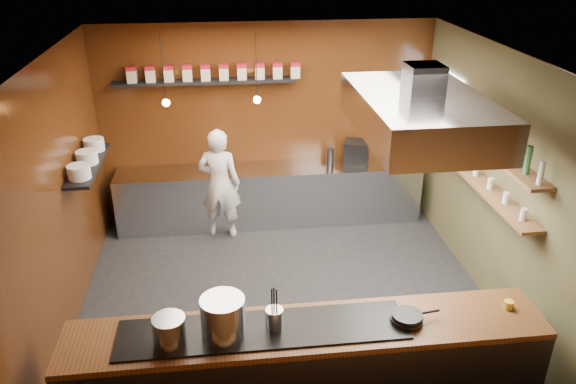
{
  "coord_description": "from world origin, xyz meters",
  "views": [
    {
      "loc": [
        -0.66,
        -5.61,
        4.2
      ],
      "look_at": [
        0.06,
        0.4,
        1.33
      ],
      "focal_mm": 35.0,
      "sensor_mm": 36.0,
      "label": 1
    }
  ],
  "objects": [
    {
      "name": "bottle_shelf_upper",
      "position": [
        2.34,
        0.3,
        1.92
      ],
      "size": [
        0.26,
        2.8,
        0.04
      ],
      "primitive_type": "cube",
      "color": "brown",
      "rests_on": "right_wall"
    },
    {
      "name": "frying_pan",
      "position": [
        0.91,
        -1.64,
        0.98
      ],
      "size": [
        0.47,
        0.3,
        0.08
      ],
      "color": "black",
      "rests_on": "pass_counter"
    },
    {
      "name": "pass_counter",
      "position": [
        -0.0,
        -1.6,
        0.47
      ],
      "size": [
        4.4,
        0.72,
        0.94
      ],
      "color": "#38383D",
      "rests_on": "floor"
    },
    {
      "name": "espresso_machine",
      "position": [
        1.33,
        2.21,
        1.08
      ],
      "size": [
        0.45,
        0.44,
        0.36
      ],
      "primitive_type": "cube",
      "rotation": [
        0.0,
        0.0,
        -0.34
      ],
      "color": "black",
      "rests_on": "prep_counter"
    },
    {
      "name": "stockpot_large",
      "position": [
        -0.75,
        -1.64,
        1.13
      ],
      "size": [
        0.46,
        0.46,
        0.38
      ],
      "primitive_type": "cylinder",
      "rotation": [
        0.0,
        0.0,
        -0.2
      ],
      "color": "silver",
      "rests_on": "pass_counter"
    },
    {
      "name": "bottles",
      "position": [
        2.34,
        0.3,
        2.06
      ],
      "size": [
        0.06,
        2.66,
        0.24
      ],
      "color": "silver",
      "rests_on": "bottle_shelf_upper"
    },
    {
      "name": "stockpot_small",
      "position": [
        -1.21,
        -1.7,
        1.07
      ],
      "size": [
        0.32,
        0.32,
        0.27
      ],
      "primitive_type": "cylinder",
      "rotation": [
        0.0,
        0.0,
        0.13
      ],
      "color": "#B8BBBF",
      "rests_on": "pass_counter"
    },
    {
      "name": "extractor_hood",
      "position": [
        1.3,
        -0.4,
        2.51
      ],
      "size": [
        1.2,
        2.0,
        0.72
      ],
      "color": "#38383D",
      "rests_on": "ceiling"
    },
    {
      "name": "left_wall",
      "position": [
        -2.5,
        0.0,
        1.5
      ],
      "size": [
        0.0,
        5.0,
        5.0
      ],
      "primitive_type": "plane",
      "rotation": [
        1.57,
        0.0,
        1.57
      ],
      "color": "#3C1A0A",
      "rests_on": "ground"
    },
    {
      "name": "right_wall",
      "position": [
        2.5,
        0.0,
        1.5
      ],
      "size": [
        0.0,
        5.0,
        5.0
      ],
      "primitive_type": "plane",
      "rotation": [
        1.57,
        0.0,
        -1.57
      ],
      "color": "#4B472A",
      "rests_on": "ground"
    },
    {
      "name": "floor",
      "position": [
        0.0,
        0.0,
        0.0
      ],
      "size": [
        5.0,
        5.0,
        0.0
      ],
      "primitive_type": "plane",
      "color": "black",
      "rests_on": "ground"
    },
    {
      "name": "utensil_crock",
      "position": [
        -0.3,
        -1.61,
        1.04
      ],
      "size": [
        0.21,
        0.21,
        0.21
      ],
      "primitive_type": "cylinder",
      "rotation": [
        0.0,
        0.0,
        0.38
      ],
      "color": "#B5B7BD",
      "rests_on": "pass_counter"
    },
    {
      "name": "pendant_left",
      "position": [
        -1.4,
        1.7,
        2.15
      ],
      "size": [
        0.1,
        0.1,
        0.95
      ],
      "color": "black",
      "rests_on": "ceiling"
    },
    {
      "name": "ceiling",
      "position": [
        0.0,
        0.0,
        3.0
      ],
      "size": [
        5.0,
        5.0,
        0.0
      ],
      "primitive_type": "plane",
      "rotation": [
        3.14,
        0.0,
        0.0
      ],
      "color": "silver",
      "rests_on": "back_wall"
    },
    {
      "name": "storage_tins",
      "position": [
        -0.75,
        2.36,
        2.33
      ],
      "size": [
        2.43,
        0.13,
        0.22
      ],
      "color": "beige",
      "rests_on": "tin_shelf"
    },
    {
      "name": "pendant_right",
      "position": [
        -0.2,
        1.7,
        2.15
      ],
      "size": [
        0.1,
        0.1,
        0.95
      ],
      "color": "black",
      "rests_on": "ceiling"
    },
    {
      "name": "butter_jar",
      "position": [
        1.93,
        -1.55,
        0.96
      ],
      "size": [
        0.12,
        0.12,
        0.08
      ],
      "primitive_type": "cylinder",
      "rotation": [
        0.0,
        0.0,
        -0.43
      ],
      "color": "gold",
      "rests_on": "pass_counter"
    },
    {
      "name": "chef",
      "position": [
        -0.77,
        1.83,
        0.83
      ],
      "size": [
        0.68,
        0.52,
        1.67
      ],
      "primitive_type": "imported",
      "rotation": [
        0.0,
        0.0,
        2.92
      ],
      "color": "white",
      "rests_on": "floor"
    },
    {
      "name": "bottle_shelf_lower",
      "position": [
        2.34,
        0.3,
        1.45
      ],
      "size": [
        0.26,
        2.8,
        0.04
      ],
      "primitive_type": "cube",
      "color": "brown",
      "rests_on": "right_wall"
    },
    {
      "name": "back_wall",
      "position": [
        0.0,
        2.5,
        1.5
      ],
      "size": [
        5.0,
        0.0,
        5.0
      ],
      "primitive_type": "plane",
      "rotation": [
        1.57,
        0.0,
        0.0
      ],
      "color": "#3C1A0A",
      "rests_on": "ground"
    },
    {
      "name": "plate_stacks",
      "position": [
        -2.34,
        1.0,
        1.65
      ],
      "size": [
        0.26,
        1.16,
        0.16
      ],
      "color": "white",
      "rests_on": "plate_shelf"
    },
    {
      "name": "wine_glasses",
      "position": [
        2.34,
        0.3,
        1.53
      ],
      "size": [
        0.07,
        2.37,
        0.13
      ],
      "color": "silver",
      "rests_on": "bottle_shelf_lower"
    },
    {
      "name": "prep_counter",
      "position": [
        0.0,
        2.17,
        0.45
      ],
      "size": [
        4.6,
        0.65,
        0.9
      ],
      "primitive_type": "cube",
      "color": "silver",
      "rests_on": "floor"
    },
    {
      "name": "window_pane",
      "position": [
        2.45,
        1.7,
        1.9
      ],
      "size": [
        0.0,
        1.0,
        1.0
      ],
      "primitive_type": "plane",
      "rotation": [
        1.57,
        0.0,
        -1.57
      ],
      "color": "white",
      "rests_on": "right_wall"
    },
    {
      "name": "plate_shelf",
      "position": [
        -2.34,
        1.0,
        1.55
      ],
      "size": [
        0.3,
        1.4,
        0.04
      ],
      "primitive_type": "cube",
      "color": "black",
      "rests_on": "left_wall"
    },
    {
      "name": "tin_shelf",
      "position": [
        -0.9,
        2.36,
        2.2
      ],
      "size": [
        2.6,
        0.26,
        0.04
      ],
      "primitive_type": "cube",
      "color": "black",
      "rests_on": "back_wall"
    }
  ]
}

